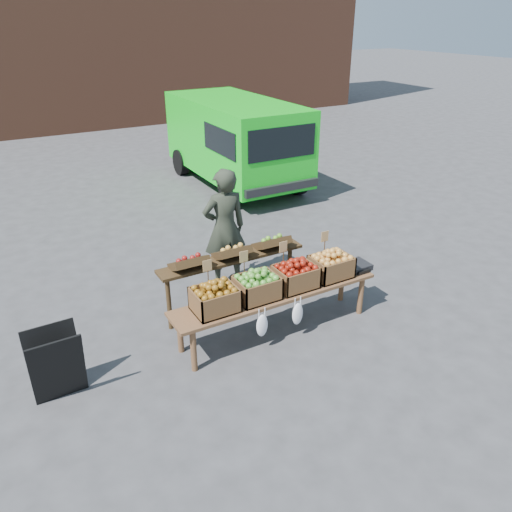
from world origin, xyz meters
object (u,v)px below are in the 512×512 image
vendor (225,228)px  crate_golden_apples (215,300)px  crate_green_apples (331,267)px  weighing_scale (356,266)px  chalkboard_sign (56,365)px  delivery_van (235,143)px  display_bench (276,312)px  crate_russet_pears (257,288)px  crate_red_apples (295,277)px  back_table (233,276)px

vendor → crate_golden_apples: (-0.85, -1.45, -0.17)m
crate_green_apples → weighing_scale: bearing=0.0°
vendor → chalkboard_sign: vendor is taller
delivery_van → crate_golden_apples: (-3.20, -5.61, -0.24)m
chalkboard_sign → display_bench: chalkboard_sign is taller
delivery_van → crate_russet_pears: 6.21m
crate_red_apples → weighing_scale: bearing=0.0°
display_bench → crate_red_apples: crate_red_apples is taller
crate_red_apples → crate_green_apples: bearing=0.0°
vendor → crate_russet_pears: vendor is taller
back_table → display_bench: (0.23, -0.72, -0.24)m
delivery_van → crate_green_apples: size_ratio=8.52×
back_table → crate_russet_pears: 0.75m
crate_red_apples → crate_green_apples: size_ratio=1.00×
vendor → crate_golden_apples: size_ratio=3.51×
crate_red_apples → vendor: bearing=99.8°
vendor → weighing_scale: size_ratio=5.17×
vendor → back_table: size_ratio=0.84×
back_table → crate_green_apples: (1.06, -0.72, 0.19)m
crate_golden_apples → delivery_van: bearing=60.3°
vendor → crate_red_apples: size_ratio=3.51×
vendor → chalkboard_sign: 2.97m
display_bench → crate_red_apples: (0.28, 0.00, 0.42)m
display_bench → weighing_scale: bearing=0.0°
vendor → crate_green_apples: 1.66m
crate_golden_apples → back_table: bearing=50.5°
back_table → crate_golden_apples: size_ratio=4.20×
vendor → crate_green_apples: vendor is taller
delivery_van → chalkboard_sign: delivery_van is taller
delivery_van → crate_golden_apples: bearing=-119.3°
delivery_van → weighing_scale: bearing=-100.9°
crate_red_apples → crate_golden_apples: bearing=180.0°
chalkboard_sign → crate_russet_pears: size_ratio=1.61×
display_bench → crate_russet_pears: size_ratio=5.40×
display_bench → crate_golden_apples: size_ratio=5.40×
crate_golden_apples → weighing_scale: (2.08, 0.00, -0.10)m
back_table → crate_russet_pears: size_ratio=4.20×
weighing_scale → delivery_van: bearing=78.7°
delivery_van → weighing_scale: (-1.13, -5.61, -0.34)m
vendor → crate_red_apples: bearing=104.7°
crate_golden_apples → crate_red_apples: same height
display_bench → weighing_scale: size_ratio=7.94×
chalkboard_sign → crate_green_apples: crate_green_apples is taller
display_bench → chalkboard_sign: bearing=177.6°
back_table → display_bench: back_table is taller
vendor → crate_golden_apples: bearing=64.5°
display_bench → vendor: bearing=89.0°
back_table → display_bench: 0.79m
crate_golden_apples → crate_green_apples: bearing=0.0°
vendor → back_table: vendor is taller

